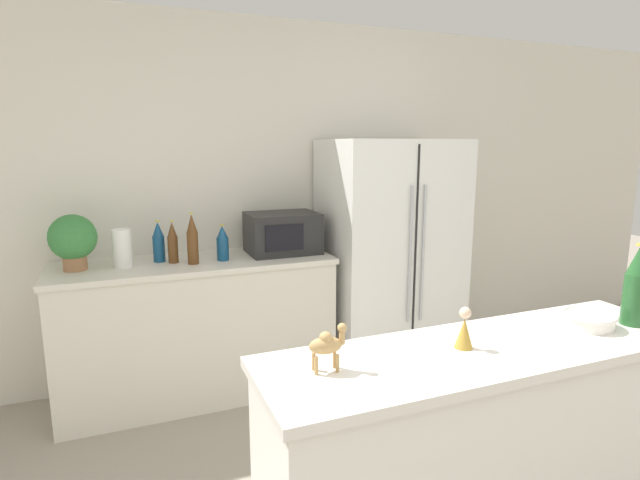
{
  "coord_description": "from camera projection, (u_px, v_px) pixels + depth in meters",
  "views": [
    {
      "loc": [
        -0.92,
        -0.85,
        1.67
      ],
      "look_at": [
        -0.01,
        1.43,
        1.21
      ],
      "focal_mm": 28.0,
      "sensor_mm": 36.0,
      "label": 1
    }
  ],
  "objects": [
    {
      "name": "wall_back",
      "position": [
        256.0,
        200.0,
        3.67
      ],
      "size": [
        8.0,
        0.06,
        2.55
      ],
      "color": "silver",
      "rests_on": "ground_plane"
    },
    {
      "name": "back_counter",
      "position": [
        199.0,
        328.0,
        3.34
      ],
      "size": [
        1.78,
        0.63,
        0.93
      ],
      "color": "silver",
      "rests_on": "ground_plane"
    },
    {
      "name": "refrigerator",
      "position": [
        389.0,
        256.0,
        3.73
      ],
      "size": [
        0.95,
        0.72,
        1.71
      ],
      "color": "white",
      "rests_on": "ground_plane"
    },
    {
      "name": "bar_counter",
      "position": [
        480.0,
        470.0,
        1.85
      ],
      "size": [
        1.66,
        0.47,
        0.98
      ],
      "color": "silver",
      "rests_on": "ground_plane"
    },
    {
      "name": "potted_plant",
      "position": [
        73.0,
        239.0,
        2.97
      ],
      "size": [
        0.27,
        0.27,
        0.34
      ],
      "color": "#9E6B47",
      "rests_on": "back_counter"
    },
    {
      "name": "paper_towel_roll",
      "position": [
        122.0,
        248.0,
        3.06
      ],
      "size": [
        0.11,
        0.11,
        0.24
      ],
      "color": "white",
      "rests_on": "back_counter"
    },
    {
      "name": "microwave",
      "position": [
        282.0,
        233.0,
        3.47
      ],
      "size": [
        0.48,
        0.37,
        0.28
      ],
      "color": "black",
      "rests_on": "back_counter"
    },
    {
      "name": "back_bottle_0",
      "position": [
        192.0,
        240.0,
        3.13
      ],
      "size": [
        0.07,
        0.07,
        0.33
      ],
      "color": "brown",
      "rests_on": "back_counter"
    },
    {
      "name": "back_bottle_1",
      "position": [
        159.0,
        242.0,
        3.2
      ],
      "size": [
        0.07,
        0.07,
        0.27
      ],
      "color": "navy",
      "rests_on": "back_counter"
    },
    {
      "name": "back_bottle_2",
      "position": [
        223.0,
        243.0,
        3.24
      ],
      "size": [
        0.08,
        0.08,
        0.24
      ],
      "color": "navy",
      "rests_on": "back_counter"
    },
    {
      "name": "back_bottle_3",
      "position": [
        173.0,
        243.0,
        3.17
      ],
      "size": [
        0.06,
        0.06,
        0.27
      ],
      "color": "brown",
      "rests_on": "back_counter"
    },
    {
      "name": "wine_bottle",
      "position": [
        636.0,
        286.0,
        1.94
      ],
      "size": [
        0.09,
        0.09,
        0.32
      ],
      "color": "#235628",
      "rests_on": "bar_counter"
    },
    {
      "name": "fruit_bowl",
      "position": [
        589.0,
        319.0,
        1.93
      ],
      "size": [
        0.2,
        0.2,
        0.06
      ],
      "color": "white",
      "rests_on": "bar_counter"
    },
    {
      "name": "camel_figurine",
      "position": [
        327.0,
        344.0,
        1.55
      ],
      "size": [
        0.12,
        0.07,
        0.15
      ],
      "color": "tan",
      "rests_on": "bar_counter"
    },
    {
      "name": "wise_man_figurine_blue",
      "position": [
        464.0,
        330.0,
        1.73
      ],
      "size": [
        0.06,
        0.06,
        0.15
      ],
      "color": "#B28933",
      "rests_on": "bar_counter"
    }
  ]
}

